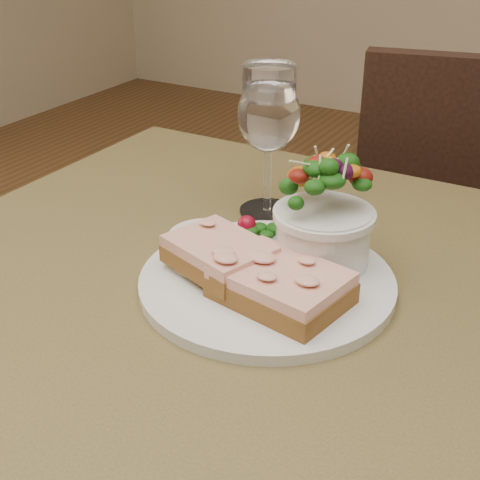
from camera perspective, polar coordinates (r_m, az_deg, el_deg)
The scene contains 9 objects.
cafe_table at distance 0.75m, azimuth -0.22°, elevation -11.16°, with size 0.80×0.80×0.75m.
chair_far at distance 1.48m, azimuth 17.76°, elevation -7.56°, with size 0.50×0.50×0.90m.
dinner_plate at distance 0.70m, azimuth 2.31°, elevation -3.58°, with size 0.27×0.27×0.01m, color silver.
sandwich_front at distance 0.65m, azimuth 3.51°, elevation -3.86°, with size 0.14×0.11×0.03m.
sandwich_back at distance 0.69m, azimuth -1.76°, elevation -1.23°, with size 0.12×0.11×0.03m.
ramekin at distance 0.71m, azimuth -3.00°, elevation -0.62°, with size 0.07×0.07×0.04m.
salad_bowl at distance 0.70m, azimuth 7.22°, elevation 2.39°, with size 0.10×0.10×0.13m.
garnish at distance 0.78m, azimuth 1.42°, elevation 1.15°, with size 0.05×0.04×0.02m.
wine_glass at distance 0.82m, azimuth 2.46°, elevation 10.25°, with size 0.08×0.08×0.18m.
Camera 1 is at (0.29, -0.50, 1.12)m, focal length 50.00 mm.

